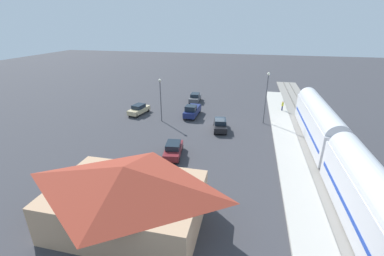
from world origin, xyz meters
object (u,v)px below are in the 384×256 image
object	(u,v)px
light_pole_lot_center	(161,95)
sedan_tan	(139,109)
pickup_navy	(192,110)
passenger_train	(378,211)
light_pole_near_platform	(267,92)
station_building	(126,194)
pedestrian_on_platform	(283,105)
sedan_black	(220,125)
sedan_charcoal	(195,98)
sedan_maroon	(173,149)

from	to	relation	value
light_pole_lot_center	sedan_tan	bearing A→B (deg)	-25.36
pickup_navy	light_pole_lot_center	bearing A→B (deg)	37.92
passenger_train	light_pole_near_platform	xyz separation A→B (m)	(6.80, -23.18, 2.21)
station_building	pedestrian_on_platform	size ratio (longest dim) A/B	7.13
sedan_tan	sedan_black	xyz separation A→B (m)	(-14.79, 4.08, 0.00)
station_building	sedan_black	size ratio (longest dim) A/B	2.58
pedestrian_on_platform	sedan_tan	xyz separation A→B (m)	(24.63, 6.75, -0.40)
pickup_navy	sedan_charcoal	xyz separation A→B (m)	(1.34, -8.55, -0.15)
sedan_black	light_pole_lot_center	world-z (taller)	light_pole_lot_center
sedan_charcoal	light_pole_lot_center	size ratio (longest dim) A/B	0.66
passenger_train	pedestrian_on_platform	size ratio (longest dim) A/B	32.33
pickup_navy	light_pole_lot_center	xyz separation A→B (m)	(4.36, 3.39, 3.39)
passenger_train	sedan_black	bearing A→B (deg)	-54.89
sedan_maroon	light_pole_near_platform	size ratio (longest dim) A/B	0.58
station_building	light_pole_near_platform	size ratio (longest dim) A/B	1.51
sedan_maroon	sedan_black	distance (m)	10.28
sedan_charcoal	station_building	bearing A→B (deg)	93.32
passenger_train	station_building	xyz separation A→B (m)	(18.00, 1.93, -0.17)
sedan_charcoal	passenger_train	bearing A→B (deg)	121.64
passenger_train	light_pole_near_platform	size ratio (longest dim) A/B	6.82
sedan_charcoal	light_pole_near_platform	xyz separation A→B (m)	(-13.19, 9.27, 4.19)
sedan_tan	light_pole_near_platform	size ratio (longest dim) A/B	0.59
passenger_train	sedan_tan	xyz separation A→B (m)	(28.01, -22.87, -1.98)
sedan_tan	sedan_maroon	world-z (taller)	same
light_pole_near_platform	light_pole_lot_center	world-z (taller)	light_pole_near_platform
passenger_train	station_building	bearing A→B (deg)	6.12
pickup_navy	light_pole_lot_center	world-z (taller)	light_pole_lot_center
sedan_tan	light_pole_near_platform	distance (m)	21.62
passenger_train	light_pole_lot_center	world-z (taller)	light_pole_lot_center
sedan_tan	sedan_black	bearing A→B (deg)	164.59
passenger_train	sedan_black	xyz separation A→B (m)	(13.22, -18.80, -1.98)
station_building	sedan_black	bearing A→B (deg)	-103.00
station_building	pickup_navy	size ratio (longest dim) A/B	2.24
pedestrian_on_platform	light_pole_near_platform	world-z (taller)	light_pole_near_platform
light_pole_lot_center	station_building	bearing A→B (deg)	102.58
passenger_train	station_building	distance (m)	18.10
pickup_navy	sedan_black	distance (m)	7.45
pickup_navy	passenger_train	bearing A→B (deg)	127.97
station_building	sedan_charcoal	bearing A→B (deg)	-86.68
pickup_navy	light_pole_near_platform	bearing A→B (deg)	176.53
sedan_black	light_pole_lot_center	bearing A→B (deg)	-9.88
passenger_train	light_pole_near_platform	distance (m)	24.25
pedestrian_on_platform	light_pole_lot_center	distance (m)	21.87
light_pole_near_platform	pickup_navy	bearing A→B (deg)	-3.47
station_building	sedan_maroon	world-z (taller)	station_building
pickup_navy	sedan_charcoal	distance (m)	8.65
pedestrian_on_platform	sedan_charcoal	world-z (taller)	pedestrian_on_platform
pickup_navy	light_pole_near_platform	world-z (taller)	light_pole_near_platform
sedan_charcoal	pickup_navy	bearing A→B (deg)	98.93
passenger_train	sedan_black	size ratio (longest dim) A/B	11.70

